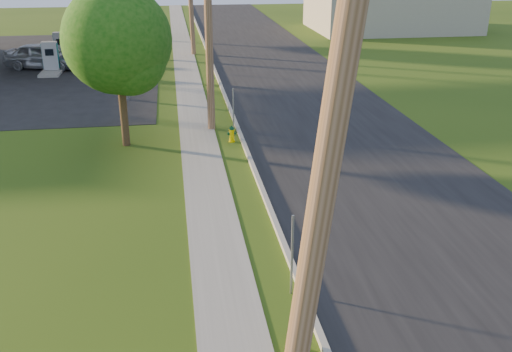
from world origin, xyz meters
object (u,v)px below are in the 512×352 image
Objects in this scene: tree_verge at (120,44)px; hydrant_mid at (232,134)px; utility_pole_mid at (208,11)px; fuel_pump_ne at (51,61)px; fuel_pump_se at (62,50)px; utility_pole_near at (321,200)px; car_silver at (43,56)px; hydrant_near at (301,337)px; hydrant_far at (211,78)px.

tree_verge reaches higher than hydrant_mid.
hydrant_mid is (0.68, -1.86, -4.62)m from utility_pole_mid.
utility_pole_mid is 3.06× the size of fuel_pump_ne.
utility_pole_near is at bearing -75.73° from fuel_pump_se.
fuel_pump_ne reaches higher than car_silver.
utility_pole_mid reaches higher than fuel_pump_ne.
fuel_pump_ne is 29.41m from hydrant_near.
fuel_pump_ne reaches higher than hydrant_mid.
fuel_pump_se is at bearing 104.27° from utility_pole_near.
car_silver is (-6.19, 15.98, -3.17)m from tree_verge.
hydrant_far reaches higher than hydrant_mid.
utility_pole_mid is 3.06× the size of fuel_pump_se.
tree_verge is 5.50m from hydrant_mid.
fuel_pump_ne and fuel_pump_se have the same top height.
fuel_pump_se is at bearing 106.28° from tree_verge.
hydrant_mid is (0.68, 16.14, -4.47)m from utility_pole_near.
car_silver is at bearing 109.40° from hydrant_near.
tree_verge is (-3.44, 16.30, -0.82)m from utility_pole_near.
utility_pole_near is 13.14× the size of hydrant_near.
hydrant_near is at bearing -73.35° from fuel_pump_se.
hydrant_near is (4.06, -13.13, -3.63)m from tree_verge.
tree_verge is at bearing -73.72° from fuel_pump_se.
utility_pole_mid reaches higher than hydrant_far.
fuel_pump_se is at bearing 117.63° from utility_pole_mid.
hydrant_near is (0.62, -14.83, -4.60)m from utility_pole_mid.
fuel_pump_se is at bearing 2.70° from car_silver.
fuel_pump_se is 4.23× the size of hydrant_far.
fuel_pump_ne is at bearing 106.02° from utility_pole_near.
hydrant_near is (0.62, 3.17, -4.45)m from utility_pole_near.
car_silver is at bearing 124.00° from utility_pole_mid.
hydrant_near is at bearing -90.25° from hydrant_mid.
hydrant_far is at bearing 90.02° from hydrant_near.
car_silver is at bearing 149.66° from hydrant_far.
utility_pole_mid is at bearing -128.34° from car_silver.
utility_pole_mid is 17.71m from car_silver.
utility_pole_near reaches higher than hydrant_far.
car_silver is (-10.31, 16.13, 0.48)m from hydrant_mid.
fuel_pump_ne is 16.02m from tree_verge.
tree_verge reaches higher than fuel_pump_se.
hydrant_far is (9.51, -4.72, -0.35)m from fuel_pump_ne.
hydrant_far is (-0.01, 23.11, 0.02)m from hydrant_near.
utility_pole_mid is at bearing -55.60° from fuel_pump_ne.
utility_pole_mid reaches higher than hydrant_near.
hydrant_far is at bearing 85.78° from utility_pole_mid.
hydrant_far is at bearing -26.37° from fuel_pump_ne.
hydrant_far is at bearing 67.93° from tree_verge.
hydrant_near is 0.95× the size of hydrant_far.
tree_verge is 8.18× the size of hydrant_far.
fuel_pump_ne is 4.23× the size of hydrant_far.
utility_pole_mid is at bearing 110.05° from hydrant_mid.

